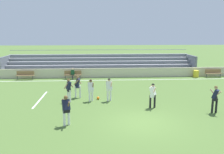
# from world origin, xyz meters

# --- Properties ---
(ground_plane) EXTENTS (160.00, 160.00, 0.00)m
(ground_plane) POSITION_xyz_m (0.00, 0.00, 0.00)
(ground_plane) COLOR #4C6B30
(field_line_sideline) EXTENTS (44.00, 0.12, 0.01)m
(field_line_sideline) POSITION_xyz_m (0.00, 11.66, 0.00)
(field_line_sideline) COLOR white
(field_line_sideline) RESTS_ON ground
(field_line_penalty_mark) EXTENTS (0.12, 4.40, 0.01)m
(field_line_penalty_mark) POSITION_xyz_m (-6.70, 4.96, 0.00)
(field_line_penalty_mark) COLOR white
(field_line_penalty_mark) RESTS_ON ground
(sideline_wall) EXTENTS (48.00, 0.16, 1.03)m
(sideline_wall) POSITION_xyz_m (0.00, 13.18, 0.51)
(sideline_wall) COLOR beige
(sideline_wall) RESTS_ON ground
(bleacher_stand) EXTENTS (22.18, 3.66, 2.76)m
(bleacher_stand) POSITION_xyz_m (-2.10, 15.53, 1.18)
(bleacher_stand) COLOR #B2B2B7
(bleacher_stand) RESTS_ON ground
(bench_far_left) EXTENTS (1.80, 0.40, 0.90)m
(bench_far_left) POSITION_xyz_m (-10.03, 12.52, 0.55)
(bench_far_left) COLOR olive
(bench_far_left) RESTS_ON ground
(bench_near_bin) EXTENTS (1.80, 0.40, 0.90)m
(bench_near_bin) POSITION_xyz_m (10.33, 12.52, 0.55)
(bench_near_bin) COLOR olive
(bench_near_bin) RESTS_ON ground
(bench_centre_sideline) EXTENTS (1.80, 0.40, 0.90)m
(bench_centre_sideline) POSITION_xyz_m (-5.06, 12.52, 0.55)
(bench_centre_sideline) COLOR olive
(bench_centre_sideline) RESTS_ON ground
(trash_bin) EXTENTS (0.59, 0.59, 0.75)m
(trash_bin) POSITION_xyz_m (8.45, 12.69, 0.38)
(trash_bin) COLOR yellow
(trash_bin) RESTS_ON ground
(spectator_seated) EXTENTS (0.36, 0.42, 1.21)m
(spectator_seated) POSITION_xyz_m (-5.06, 12.40, 0.70)
(spectator_seated) COLOR #2D2D38
(spectator_seated) RESTS_ON ground
(player_white_dropping_back) EXTENTS (0.45, 0.47, 1.61)m
(player_white_dropping_back) POSITION_xyz_m (-2.93, 4.23, 0.95)
(player_white_dropping_back) COLOR white
(player_white_dropping_back) RESTS_ON ground
(player_white_challenging) EXTENTS (0.47, 0.56, 1.68)m
(player_white_challenging) POSITION_xyz_m (-1.62, 4.20, 1.00)
(player_white_challenging) COLOR white
(player_white_challenging) RESTS_ON ground
(player_white_deep_cover) EXTENTS (0.51, 0.61, 1.64)m
(player_white_deep_cover) POSITION_xyz_m (1.15, 2.51, 0.97)
(player_white_deep_cover) COLOR black
(player_white_deep_cover) RESTS_ON ground
(player_dark_wide_right) EXTENTS (0.59, 0.53, 1.70)m
(player_dark_wide_right) POSITION_xyz_m (-3.94, 5.25, 1.01)
(player_dark_wide_right) COLOR white
(player_dark_wide_right) RESTS_ON ground
(player_dark_overlapping) EXTENTS (0.54, 0.68, 1.71)m
(player_dark_overlapping) POSITION_xyz_m (4.72, 1.29, 1.02)
(player_dark_overlapping) COLOR black
(player_dark_overlapping) RESTS_ON ground
(player_dark_pressing_high) EXTENTS (0.50, 0.66, 1.65)m
(player_dark_pressing_high) POSITION_xyz_m (-4.10, -0.13, 0.98)
(player_dark_pressing_high) COLOR white
(player_dark_pressing_high) RESTS_ON ground
(player_dark_wide_left) EXTENTS (0.66, 0.48, 1.69)m
(player_dark_wide_left) POSITION_xyz_m (-4.49, 4.22, 1.01)
(player_dark_wide_left) COLOR white
(player_dark_wide_left) RESTS_ON ground
(soccer_ball) EXTENTS (0.22, 0.22, 0.22)m
(soccer_ball) POSITION_xyz_m (-2.42, 4.64, 0.11)
(soccer_ball) COLOR orange
(soccer_ball) RESTS_ON ground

